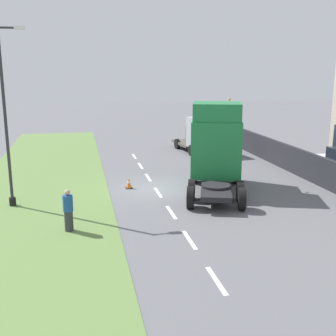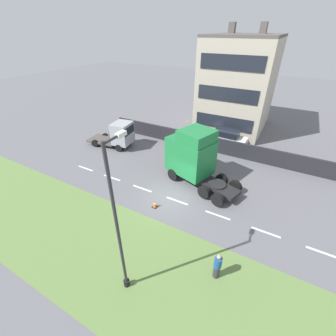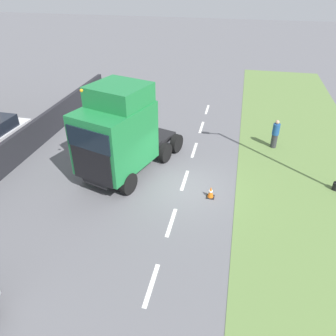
{
  "view_description": "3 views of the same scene",
  "coord_description": "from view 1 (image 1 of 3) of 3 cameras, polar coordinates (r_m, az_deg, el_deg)",
  "views": [
    {
      "loc": [
        -3.85,
        -21.39,
        6.23
      ],
      "look_at": [
        0.25,
        -1.99,
        1.6
      ],
      "focal_mm": 45.0,
      "sensor_mm": 36.0,
      "label": 1
    },
    {
      "loc": [
        -11.8,
        -6.41,
        11.2
      ],
      "look_at": [
        -0.02,
        0.07,
        2.73
      ],
      "focal_mm": 24.0,
      "sensor_mm": 36.0,
      "label": 2
    },
    {
      "loc": [
        -2.09,
        12.61,
        9.03
      ],
      "look_at": [
        0.55,
        0.65,
        1.45
      ],
      "focal_mm": 35.0,
      "sensor_mm": 36.0,
      "label": 3
    }
  ],
  "objects": [
    {
      "name": "ground_plane",
      "position": [
        22.61,
        -1.67,
        -2.84
      ],
      "size": [
        120.0,
        120.0,
        0.0
      ],
      "primitive_type": "plane",
      "color": "slate",
      "rests_on": "ground"
    },
    {
      "name": "grass_verge",
      "position": [
        22.39,
        -16.99,
        -3.58
      ],
      "size": [
        7.0,
        44.0,
        0.01
      ],
      "color": "#607F42",
      "rests_on": "ground"
    },
    {
      "name": "pedestrian",
      "position": [
        17.05,
        -13.36,
        -5.68
      ],
      "size": [
        0.39,
        0.39,
        1.7
      ],
      "color": "#333338",
      "rests_on": "ground"
    },
    {
      "name": "lamp_post",
      "position": [
        20.36,
        -20.89,
        5.43
      ],
      "size": [
        1.27,
        0.31,
        8.1
      ],
      "color": "black",
      "rests_on": "ground"
    },
    {
      "name": "lorry_cab",
      "position": [
        22.4,
        6.51,
        2.97
      ],
      "size": [
        4.3,
        6.67,
        4.74
      ],
      "rotation": [
        0.0,
        0.0,
        -0.3
      ],
      "color": "black",
      "rests_on": "ground"
    },
    {
      "name": "boundary_wall",
      "position": [
        25.54,
        18.6,
        0.18
      ],
      "size": [
        0.25,
        24.0,
        1.6
      ],
      "color": "#232328",
      "rests_on": "ground"
    },
    {
      "name": "traffic_cone_lead",
      "position": [
        22.74,
        -5.31,
        -2.07
      ],
      "size": [
        0.36,
        0.36,
        0.58
      ],
      "color": "black",
      "rests_on": "ground"
    },
    {
      "name": "flatbed_truck",
      "position": [
        31.88,
        4.52,
        4.53
      ],
      "size": [
        2.71,
        5.28,
        2.81
      ],
      "rotation": [
        0.0,
        0.0,
        3.27
      ],
      "color": "#999EA3",
      "rests_on": "ground"
    },
    {
      "name": "lane_markings",
      "position": [
        21.95,
        -1.35,
        -3.33
      ],
      "size": [
        0.16,
        21.0,
        0.0
      ],
      "color": "white",
      "rests_on": "ground"
    }
  ]
}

